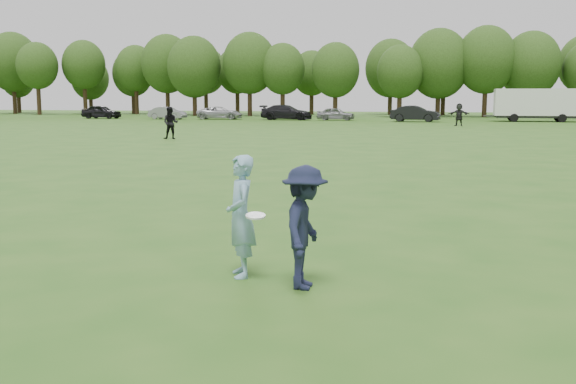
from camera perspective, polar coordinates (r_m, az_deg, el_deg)
name	(u,v)px	position (r m, az deg, el deg)	size (l,w,h in m)	color
ground	(203,280)	(9.46, -7.22, -7.37)	(200.00, 200.00, 0.00)	#295618
thrower	(241,216)	(9.40, -4.02, -2.07)	(0.62, 0.41, 1.71)	#7EABC3
defender	(305,227)	(8.81, 1.43, -3.00)	(1.05, 0.61, 1.63)	#171C34
player_far_a	(171,123)	(40.04, -9.90, 5.77)	(0.92, 0.71, 1.89)	black
player_far_d	(459,115)	(58.70, 14.28, 6.37)	(1.76, 0.56, 1.90)	black
car_a	(101,112)	(78.36, -15.52, 6.56)	(1.78, 4.42, 1.51)	black
car_b	(168,113)	(74.24, -10.16, 6.60)	(1.42, 4.07, 1.34)	gray
car_c	(220,113)	(73.28, -5.78, 6.67)	(2.26, 4.91, 1.36)	#A4A3A8
car_d	(286,112)	(71.09, -0.13, 6.75)	(2.20, 5.42, 1.57)	black
car_e	(336,114)	(70.23, 4.07, 6.61)	(1.57, 3.89, 1.33)	gray
car_f	(415,114)	(67.27, 10.72, 6.53)	(1.66, 4.76, 1.57)	black
disc_in_play	(256,216)	(9.08, -2.77, -2.02)	(0.30, 0.30, 0.09)	white
cargo_trailer	(537,103)	(70.58, 20.33, 7.04)	(9.00, 2.75, 3.20)	white
treeline	(439,65)	(85.54, 12.65, 10.46)	(130.35, 18.39, 11.74)	#332114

